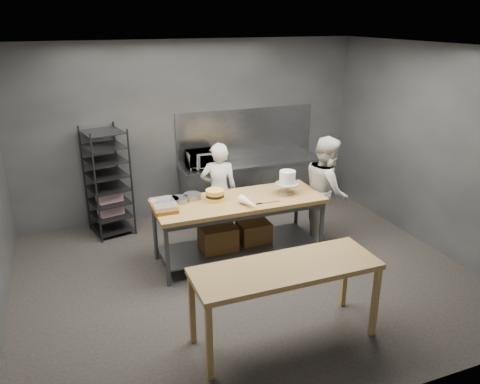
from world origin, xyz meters
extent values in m
plane|color=black|center=(0.00, 0.00, 0.00)|extent=(6.00, 6.00, 0.00)
cube|color=#4C4F54|center=(0.00, 2.50, 1.50)|extent=(6.00, 0.04, 3.00)
cube|color=olive|center=(0.10, 0.52, 0.89)|extent=(2.40, 0.90, 0.06)
cube|color=#47494C|center=(0.10, 0.52, 0.20)|extent=(2.25, 0.75, 0.03)
cylinder|color=#47494C|center=(-1.04, 0.13, 0.43)|extent=(0.06, 0.06, 0.86)
cylinder|color=#47494C|center=(-1.04, 0.91, 0.43)|extent=(0.06, 0.06, 0.86)
cylinder|color=#47494C|center=(1.24, 0.13, 0.43)|extent=(0.06, 0.06, 0.86)
cylinder|color=#47494C|center=(1.24, 0.91, 0.43)|extent=(0.06, 0.06, 0.86)
cube|color=brown|center=(-0.22, 0.50, 0.39)|extent=(0.50, 0.40, 0.35)
cube|color=brown|center=(0.35, 0.55, 0.36)|extent=(0.45, 0.38, 0.30)
cube|color=olive|center=(-0.10, -1.38, 0.87)|extent=(2.00, 0.70, 0.06)
cube|color=olive|center=(-1.05, -1.68, 0.42)|extent=(0.06, 0.06, 0.84)
cube|color=olive|center=(-1.05, -1.08, 0.42)|extent=(0.06, 0.06, 0.84)
cube|color=olive|center=(0.85, -1.68, 0.42)|extent=(0.06, 0.06, 0.84)
cube|color=olive|center=(0.85, -1.08, 0.42)|extent=(0.06, 0.06, 0.84)
cube|color=slate|center=(1.00, 2.18, 0.88)|extent=(2.60, 0.60, 0.04)
cube|color=slate|center=(1.00, 2.18, 0.43)|extent=(2.56, 0.56, 0.86)
cube|color=slate|center=(1.00, 2.48, 1.35)|extent=(2.60, 0.02, 0.90)
cube|color=black|center=(-1.52, 2.10, 0.88)|extent=(0.73, 0.76, 1.75)
cube|color=silver|center=(-1.52, 2.10, 0.54)|extent=(0.42, 0.32, 0.45)
imported|color=silver|center=(0.07, 1.29, 0.78)|extent=(0.65, 0.53, 1.56)
imported|color=silver|center=(1.55, 0.57, 0.84)|extent=(0.89, 0.99, 1.68)
imported|color=black|center=(0.08, 2.18, 1.05)|extent=(0.54, 0.37, 0.30)
cylinder|color=#B1A78E|center=(0.84, 0.49, 0.93)|extent=(0.20, 0.20, 0.02)
cylinder|color=#B1A78E|center=(0.84, 0.49, 1.00)|extent=(0.06, 0.06, 0.12)
cylinder|color=#B1A78E|center=(0.84, 0.49, 1.07)|extent=(0.34, 0.34, 0.02)
cylinder|color=white|center=(0.84, 0.49, 1.17)|extent=(0.23, 0.23, 0.18)
cylinder|color=#F2D04D|center=(-0.22, 0.60, 0.95)|extent=(0.26, 0.26, 0.06)
cylinder|color=black|center=(-0.22, 0.60, 1.00)|extent=(0.26, 0.26, 0.04)
cylinder|color=#F2D04D|center=(-0.22, 0.60, 1.05)|extent=(0.26, 0.26, 0.06)
cylinder|color=gray|center=(-0.71, 0.71, 0.96)|extent=(0.24, 0.24, 0.07)
cylinder|color=gray|center=(-0.50, 0.78, 0.96)|extent=(0.25, 0.25, 0.07)
cylinder|color=gray|center=(-0.86, 0.72, 0.96)|extent=(0.30, 0.30, 0.07)
cone|color=white|center=(0.13, 0.21, 0.98)|extent=(0.20, 0.40, 0.12)
cube|color=slate|center=(0.48, 0.25, 0.92)|extent=(0.28, 0.02, 0.00)
cube|color=black|center=(0.30, 0.25, 0.93)|extent=(0.09, 0.02, 0.02)
cube|color=#9C5B1F|center=(-0.96, 0.42, 0.95)|extent=(0.30, 0.20, 0.05)
cube|color=silver|center=(-0.96, 0.42, 1.00)|extent=(0.31, 0.21, 0.06)
cube|color=#9C5B1F|center=(-0.97, 0.65, 0.95)|extent=(0.30, 0.20, 0.05)
cube|color=silver|center=(-0.97, 0.65, 1.00)|extent=(0.31, 0.21, 0.06)
camera|label=1|loc=(-2.10, -5.20, 3.35)|focal=35.00mm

